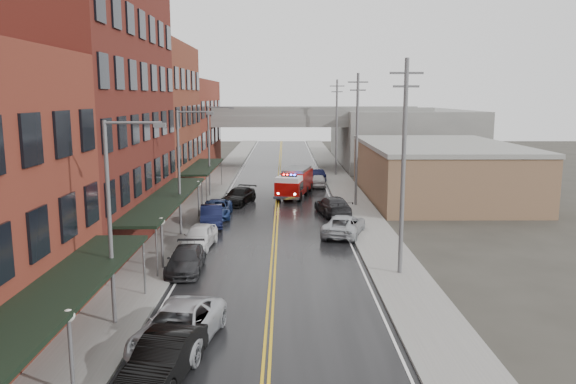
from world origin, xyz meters
name	(u,v)px	position (x,y,z in m)	size (l,w,h in m)	color
road	(276,218)	(0.00, 30.00, 0.01)	(11.00, 160.00, 0.02)	black
sidewalk_left	(188,217)	(-7.30, 30.00, 0.07)	(3.00, 160.00, 0.15)	slate
sidewalk_right	(364,217)	(7.30, 30.00, 0.07)	(3.00, 160.00, 0.15)	slate
curb_left	(208,217)	(-5.65, 30.00, 0.07)	(0.30, 160.00, 0.15)	gray
curb_right	(344,217)	(5.65, 30.00, 0.07)	(0.30, 160.00, 0.15)	gray
brick_building_b	(78,111)	(-13.30, 23.00, 9.00)	(9.00, 20.00, 18.00)	#4E1814
brick_building_c	(143,121)	(-13.30, 40.50, 7.50)	(9.00, 15.00, 15.00)	brown
brick_building_far	(177,127)	(-13.30, 58.00, 6.00)	(9.00, 20.00, 12.00)	maroon
tan_building	(438,172)	(16.00, 40.00, 2.50)	(14.00, 22.00, 5.00)	#816245
right_far_block	(398,136)	(18.00, 70.00, 4.00)	(18.00, 30.00, 8.00)	slate
awning_0	(59,292)	(-7.49, 4.00, 2.99)	(2.60, 16.00, 3.09)	black
awning_1	(167,198)	(-7.49, 23.00, 2.99)	(2.60, 18.00, 3.09)	black
awning_2	(203,167)	(-7.49, 40.50, 2.99)	(2.60, 13.00, 3.09)	black
globe_lamp_0	(70,333)	(-6.40, 2.00, 2.31)	(0.44, 0.44, 3.12)	#59595B
globe_lamp_1	(161,231)	(-6.40, 16.00, 2.31)	(0.44, 0.44, 3.12)	#59595B
globe_lamp_2	(198,191)	(-6.40, 30.00, 2.31)	(0.44, 0.44, 3.12)	#59595B
street_lamp_0	(115,210)	(-6.55, 8.00, 5.19)	(2.64, 0.22, 9.00)	#59595B
street_lamp_1	(182,165)	(-6.55, 24.00, 5.19)	(2.64, 0.22, 9.00)	#59595B
street_lamp_2	(211,145)	(-6.55, 40.00, 5.19)	(2.64, 0.22, 9.00)	#59595B
utility_pole_0	(403,164)	(7.20, 15.00, 6.31)	(1.80, 0.24, 12.00)	#59595B
utility_pole_1	(357,138)	(7.20, 35.00, 6.31)	(1.80, 0.24, 12.00)	#59595B
utility_pole_2	(337,126)	(7.20, 55.00, 6.31)	(1.80, 0.24, 12.00)	#59595B
overpass	(280,125)	(0.00, 62.00, 5.99)	(40.00, 10.00, 7.50)	slate
fire_truck	(295,182)	(1.69, 40.19, 1.49)	(4.30, 7.87, 2.75)	#920806
parked_car_left_1	(165,357)	(-3.60, 3.29, 0.80)	(1.69, 4.83, 1.59)	black
parked_car_left_2	(178,327)	(-3.60, 5.92, 0.81)	(2.70, 5.85, 1.63)	#ADB0B6
parked_car_left_3	(186,260)	(-5.00, 15.70, 0.70)	(1.95, 4.80, 1.39)	#242527
parked_car_left_4	(199,236)	(-5.00, 20.98, 0.77)	(1.81, 4.50, 1.53)	white
parked_car_left_5	(211,216)	(-5.00, 27.20, 0.79)	(1.67, 4.80, 1.58)	black
parked_car_left_6	(217,209)	(-4.96, 30.35, 0.71)	(2.37, 5.14, 1.43)	navy
parked_car_left_7	(239,196)	(-3.60, 36.14, 0.76)	(2.13, 5.23, 1.52)	black
parked_car_right_0	(344,225)	(5.00, 24.19, 0.76)	(2.51, 5.44, 1.51)	#ACB0B4
parked_car_right_1	(333,206)	(4.80, 31.33, 0.80)	(2.23, 5.49, 1.59)	#232325
parked_car_right_2	(318,180)	(4.45, 46.20, 0.71)	(1.69, 4.19, 1.43)	#B3B3B3
parked_car_right_3	(315,175)	(4.30, 50.27, 0.75)	(1.59, 4.55, 1.50)	black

